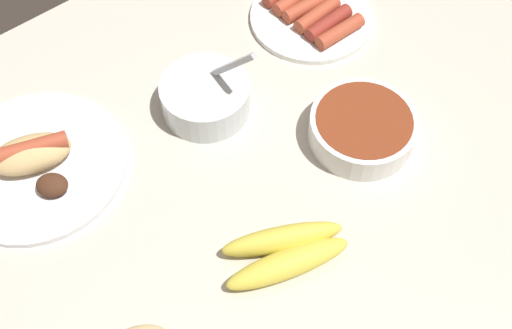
{
  "coord_description": "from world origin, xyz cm",
  "views": [
    {
      "loc": [
        -33.16,
        -39.58,
        75.11
      ],
      "look_at": [
        -3.25,
        -3.5,
        3.0
      ],
      "focal_mm": 43.71,
      "sensor_mm": 36.0,
      "label": 1
    }
  ],
  "objects_px": {
    "banana_bunch": "(285,252)",
    "plate_sausages": "(312,15)",
    "bowl_coleslaw": "(205,96)",
    "bowl_chili": "(362,128)",
    "plate_hotdog_assembled": "(35,162)"
  },
  "relations": [
    {
      "from": "plate_hotdog_assembled",
      "to": "plate_sausages",
      "type": "bearing_deg",
      "value": -3.43
    },
    {
      "from": "banana_bunch",
      "to": "plate_sausages",
      "type": "bearing_deg",
      "value": 43.1
    },
    {
      "from": "bowl_coleslaw",
      "to": "plate_sausages",
      "type": "bearing_deg",
      "value": 8.67
    },
    {
      "from": "bowl_coleslaw",
      "to": "plate_sausages",
      "type": "xyz_separation_m",
      "value": [
        0.25,
        0.04,
        -0.02
      ]
    },
    {
      "from": "bowl_coleslaw",
      "to": "plate_sausages",
      "type": "relative_size",
      "value": 0.72
    },
    {
      "from": "bowl_coleslaw",
      "to": "bowl_chili",
      "type": "distance_m",
      "value": 0.24
    },
    {
      "from": "bowl_chili",
      "to": "plate_hotdog_assembled",
      "type": "height_order",
      "value": "plate_hotdog_assembled"
    },
    {
      "from": "plate_hotdog_assembled",
      "to": "banana_bunch",
      "type": "relative_size",
      "value": 1.43
    },
    {
      "from": "bowl_chili",
      "to": "plate_hotdog_assembled",
      "type": "relative_size",
      "value": 0.6
    },
    {
      "from": "bowl_coleslaw",
      "to": "banana_bunch",
      "type": "xyz_separation_m",
      "value": [
        -0.07,
        -0.26,
        -0.01
      ]
    },
    {
      "from": "bowl_coleslaw",
      "to": "plate_hotdog_assembled",
      "type": "height_order",
      "value": "bowl_coleslaw"
    },
    {
      "from": "bowl_coleslaw",
      "to": "bowl_chili",
      "type": "bearing_deg",
      "value": -53.31
    },
    {
      "from": "bowl_chili",
      "to": "banana_bunch",
      "type": "bearing_deg",
      "value": -160.78
    },
    {
      "from": "bowl_coleslaw",
      "to": "plate_hotdog_assembled",
      "type": "xyz_separation_m",
      "value": [
        -0.25,
        0.07,
        -0.01
      ]
    },
    {
      "from": "bowl_chili",
      "to": "banana_bunch",
      "type": "distance_m",
      "value": 0.23
    }
  ]
}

